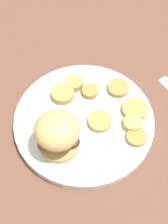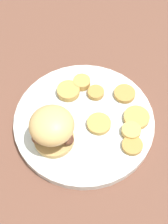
% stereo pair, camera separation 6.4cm
% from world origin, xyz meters
% --- Properties ---
extents(ground_plane, '(4.00, 4.00, 0.00)m').
position_xyz_m(ground_plane, '(0.00, 0.00, 0.00)').
color(ground_plane, brown).
extents(dinner_plate, '(0.30, 0.30, 0.02)m').
position_xyz_m(dinner_plate, '(0.00, 0.00, 0.01)').
color(dinner_plate, silver).
rests_on(dinner_plate, ground_plane).
extents(sandwich, '(0.10, 0.10, 0.09)m').
position_xyz_m(sandwich, '(-0.07, -0.03, 0.07)').
color(sandwich, tan).
rests_on(sandwich, dinner_plate).
extents(potato_round_0, '(0.04, 0.04, 0.01)m').
position_xyz_m(potato_round_0, '(0.08, -0.07, 0.03)').
color(potato_round_0, tan).
rests_on(potato_round_0, dinner_plate).
extents(potato_round_1, '(0.05, 0.05, 0.01)m').
position_xyz_m(potato_round_1, '(0.11, 0.03, 0.03)').
color(potato_round_1, '#BC8942').
rests_on(potato_round_1, dinner_plate).
extents(potato_round_2, '(0.04, 0.04, 0.02)m').
position_xyz_m(potato_round_2, '(0.03, 0.09, 0.03)').
color(potato_round_2, tan).
rests_on(potato_round_2, dinner_plate).
extents(potato_round_3, '(0.05, 0.05, 0.01)m').
position_xyz_m(potato_round_3, '(0.02, -0.03, 0.03)').
color(potato_round_3, tan).
rests_on(potato_round_3, dinner_plate).
extents(potato_round_4, '(0.04, 0.04, 0.01)m').
position_xyz_m(potato_round_4, '(0.07, -0.10, 0.03)').
color(potato_round_4, '#BC8942').
rests_on(potato_round_4, dinner_plate).
extents(potato_round_5, '(0.05, 0.05, 0.01)m').
position_xyz_m(potato_round_5, '(-0.01, 0.07, 0.03)').
color(potato_round_5, tan).
rests_on(potato_round_5, dinner_plate).
extents(potato_round_6, '(0.04, 0.04, 0.01)m').
position_xyz_m(potato_round_6, '(0.05, 0.05, 0.03)').
color(potato_round_6, '#BC8942').
rests_on(potato_round_6, dinner_plate).
extents(potato_round_7, '(0.05, 0.05, 0.01)m').
position_xyz_m(potato_round_7, '(0.10, -0.04, 0.03)').
color(potato_round_7, tan).
rests_on(potato_round_7, dinner_plate).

